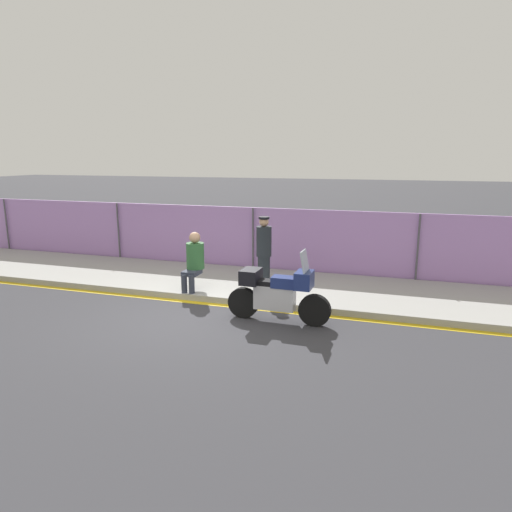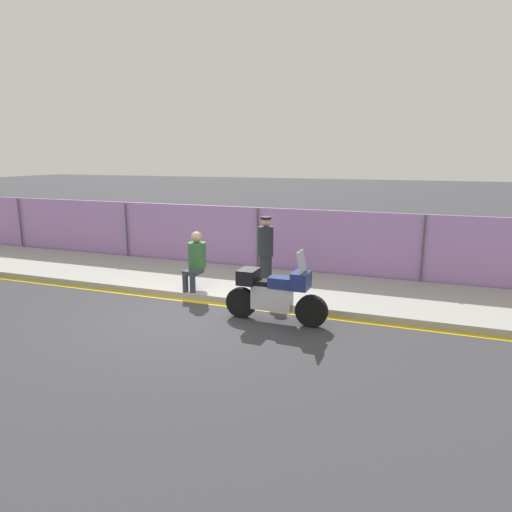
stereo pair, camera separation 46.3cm
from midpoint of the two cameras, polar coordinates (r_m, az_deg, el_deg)
ground_plane at (r=9.71m, az=-9.22°, el=-7.67°), size 120.00×120.00×0.00m
sidewalk at (r=11.89m, az=-3.72°, el=-3.40°), size 33.18×3.01×0.15m
curb_paint_stripe at (r=10.51m, az=-6.89°, el=-6.00°), size 33.18×0.18×0.01m
storefront_fence at (r=13.16m, az=-1.26°, el=2.02°), size 31.52×0.17×1.87m
motorcycle at (r=9.21m, az=1.23°, el=-4.58°), size 2.15×0.52×1.51m
officer_standing at (r=11.24m, az=-0.19°, el=0.70°), size 0.37×0.37×1.71m
person_seated_on_curb at (r=11.06m, az=-8.93°, el=-0.26°), size 0.43×0.73×1.39m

